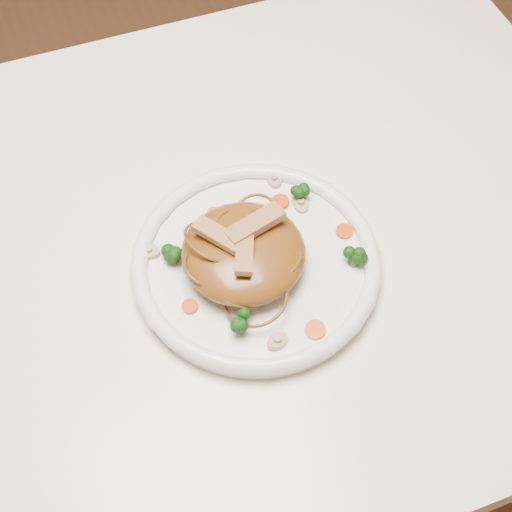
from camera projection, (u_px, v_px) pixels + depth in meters
name	position (u px, v px, depth m)	size (l,w,h in m)	color
ground	(207.00, 458.00, 1.53)	(4.00, 4.00, 0.00)	brown
table	(181.00, 291.00, 0.99)	(1.20, 0.80, 0.75)	white
plate	(256.00, 266.00, 0.88)	(0.29, 0.29, 0.02)	white
noodle_mound	(243.00, 253.00, 0.85)	(0.14, 0.14, 0.05)	brown
chicken_a	(255.00, 224.00, 0.84)	(0.07, 0.02, 0.01)	tan
chicken_b	(219.00, 235.00, 0.83)	(0.06, 0.02, 0.01)	tan
chicken_c	(244.00, 251.00, 0.82)	(0.06, 0.02, 0.01)	tan
broccoli_0	(299.00, 191.00, 0.92)	(0.03, 0.03, 0.03)	#0F410D
broccoli_1	(173.00, 253.00, 0.87)	(0.02, 0.02, 0.03)	#0F410D
broccoli_2	(240.00, 321.00, 0.81)	(0.03, 0.03, 0.03)	#0F410D
broccoli_3	(355.00, 255.00, 0.86)	(0.03, 0.03, 0.03)	#0F410D
carrot_0	(280.00, 202.00, 0.92)	(0.02, 0.02, 0.01)	#D24607
carrot_1	(190.00, 306.00, 0.84)	(0.02, 0.02, 0.01)	#D24607
carrot_2	(344.00, 231.00, 0.90)	(0.02, 0.02, 0.01)	#D24607
carrot_3	(214.00, 214.00, 0.91)	(0.02, 0.02, 0.01)	#D24607
carrot_4	(315.00, 330.00, 0.82)	(0.02, 0.02, 0.01)	#D24607
mushroom_0	(277.00, 341.00, 0.81)	(0.03, 0.03, 0.01)	beige
mushroom_1	(301.00, 204.00, 0.92)	(0.03, 0.03, 0.01)	beige
mushroom_2	(149.00, 252.00, 0.88)	(0.03, 0.03, 0.01)	beige
mushroom_3	(274.00, 180.00, 0.94)	(0.02, 0.02, 0.01)	beige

